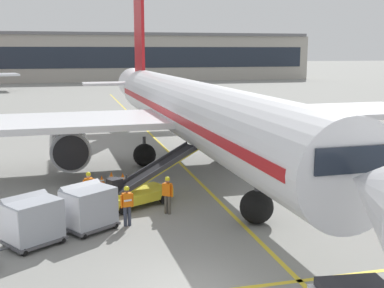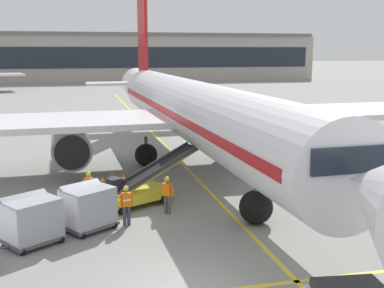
% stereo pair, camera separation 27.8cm
% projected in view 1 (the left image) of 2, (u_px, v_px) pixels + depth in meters
% --- Properties ---
extents(parked_airplane, '(33.51, 42.99, 14.51)m').
position_uv_depth(parked_airplane, '(189.00, 110.00, 30.65)').
color(parked_airplane, white).
rests_on(parked_airplane, ground).
extents(belt_loader, '(5.42, 3.64, 2.60)m').
position_uv_depth(belt_loader, '(140.00, 188.00, 23.53)').
color(belt_loader, gold).
rests_on(belt_loader, ground).
extents(baggage_cart_lead, '(2.71, 2.44, 1.91)m').
position_uv_depth(baggage_cart_lead, '(88.00, 206.00, 20.14)').
color(baggage_cart_lead, '#515156').
rests_on(baggage_cart_lead, ground).
extents(baggage_cart_second, '(2.71, 2.44, 1.91)m').
position_uv_depth(baggage_cart_second, '(32.00, 220.00, 18.57)').
color(baggage_cart_second, '#515156').
rests_on(baggage_cart_second, ground).
extents(ground_crew_by_loader, '(0.39, 0.51, 1.74)m').
position_uv_depth(ground_crew_by_loader, '(97.00, 198.00, 21.28)').
color(ground_crew_by_loader, '#333847').
rests_on(ground_crew_by_loader, ground).
extents(ground_crew_by_carts, '(0.56, 0.32, 1.74)m').
position_uv_depth(ground_crew_by_carts, '(127.00, 203.00, 20.58)').
color(ground_crew_by_carts, '#333847').
rests_on(ground_crew_by_carts, ground).
extents(ground_crew_marshaller, '(0.56, 0.31, 1.74)m').
position_uv_depth(ground_crew_marshaller, '(89.00, 187.00, 22.95)').
color(ground_crew_marshaller, black).
rests_on(ground_crew_marshaller, ground).
extents(ground_crew_wingwalker, '(0.44, 0.43, 1.74)m').
position_uv_depth(ground_crew_wingwalker, '(168.00, 193.00, 22.10)').
color(ground_crew_wingwalker, '#514C42').
rests_on(ground_crew_wingwalker, ground).
extents(safety_cone_engine_keepout, '(0.56, 0.56, 0.64)m').
position_uv_depth(safety_cone_engine_keepout, '(102.00, 181.00, 26.62)').
color(safety_cone_engine_keepout, black).
rests_on(safety_cone_engine_keepout, ground).
extents(safety_cone_wingtip, '(0.64, 0.64, 0.73)m').
position_uv_depth(safety_cone_wingtip, '(111.00, 178.00, 27.12)').
color(safety_cone_wingtip, black).
rests_on(safety_cone_wingtip, ground).
extents(safety_cone_nose_mark, '(0.58, 0.58, 0.66)m').
position_uv_depth(safety_cone_nose_mark, '(123.00, 179.00, 27.09)').
color(safety_cone_nose_mark, black).
rests_on(safety_cone_nose_mark, ground).
extents(apron_guidance_line_lead_in, '(0.20, 110.00, 0.01)m').
position_uv_depth(apron_guidance_line_lead_in, '(187.00, 170.00, 30.50)').
color(apron_guidance_line_lead_in, yellow).
rests_on(apron_guidance_line_lead_in, ground).
extents(apron_guidance_line_stop_bar, '(12.00, 0.20, 0.01)m').
position_uv_depth(apron_guidance_line_stop_bar, '(309.00, 280.00, 15.87)').
color(apron_guidance_line_stop_bar, yellow).
rests_on(apron_guidance_line_stop_bar, ground).
extents(terminal_building, '(138.99, 17.47, 11.50)m').
position_uv_depth(terminal_building, '(28.00, 57.00, 117.57)').
color(terminal_building, '#A8A399').
rests_on(terminal_building, ground).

